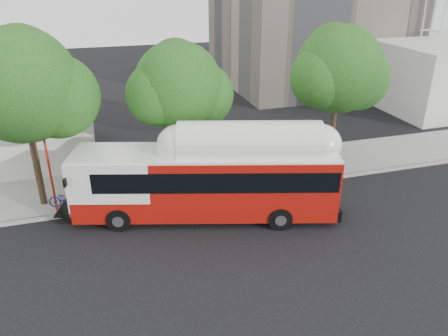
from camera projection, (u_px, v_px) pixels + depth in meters
name	position (u px, v px, depth m)	size (l,w,h in m)	color
ground	(226.00, 232.00, 22.07)	(120.00, 120.00, 0.00)	black
sidewalk	(196.00, 177.00, 27.69)	(60.00, 5.00, 0.15)	gray
curb_strip	(207.00, 195.00, 25.43)	(60.00, 0.30, 0.15)	gray
red_curb_segment	(155.00, 202.00, 24.64)	(10.00, 0.32, 0.16)	maroon
street_tree_left	(32.00, 89.00, 21.91)	(6.67, 5.80, 9.74)	#2D2116
street_tree_mid	(185.00, 89.00, 24.71)	(5.75, 5.00, 8.62)	#2D2116
street_tree_right	(344.00, 72.00, 27.02)	(6.21, 5.40, 9.18)	#2D2116
transit_bus	(207.00, 183.00, 22.64)	(14.57, 6.48, 4.27)	#9D110A
signal_pole	(51.00, 175.00, 22.84)	(0.12, 0.42, 4.39)	red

